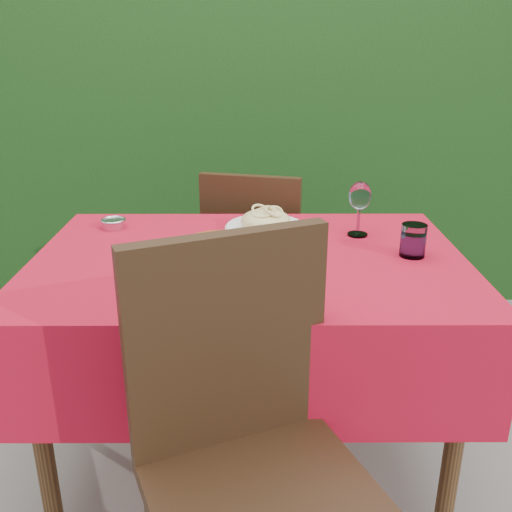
{
  "coord_description": "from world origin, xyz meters",
  "views": [
    {
      "loc": [
        0.01,
        -1.56,
        1.35
      ],
      "look_at": [
        0.02,
        -0.05,
        0.77
      ],
      "focal_mm": 40.0,
      "sensor_mm": 36.0,
      "label": 1
    }
  ],
  "objects_px": {
    "chair_near": "(248,440)",
    "water_glass": "(413,242)",
    "fork": "(157,262)",
    "steel_ramekin": "(114,224)",
    "pasta_plate": "(266,224)",
    "pizza_plate": "(226,255)",
    "wine_glass": "(360,198)",
    "chair_far": "(256,258)"
  },
  "relations": [
    {
      "from": "pasta_plate",
      "to": "wine_glass",
      "type": "xyz_separation_m",
      "value": [
        0.3,
        -0.03,
        0.1
      ]
    },
    {
      "from": "pasta_plate",
      "to": "fork",
      "type": "xyz_separation_m",
      "value": [
        -0.31,
        -0.27,
        -0.02
      ]
    },
    {
      "from": "chair_near",
      "to": "steel_ramekin",
      "type": "xyz_separation_m",
      "value": [
        -0.46,
        0.85,
        0.2
      ]
    },
    {
      "from": "steel_ramekin",
      "to": "water_glass",
      "type": "bearing_deg",
      "value": -15.84
    },
    {
      "from": "chair_near",
      "to": "water_glass",
      "type": "xyz_separation_m",
      "value": [
        0.48,
        0.59,
        0.23
      ]
    },
    {
      "from": "pizza_plate",
      "to": "fork",
      "type": "relative_size",
      "value": 2.05
    },
    {
      "from": "steel_ramekin",
      "to": "pasta_plate",
      "type": "bearing_deg",
      "value": -5.15
    },
    {
      "from": "wine_glass",
      "to": "fork",
      "type": "height_order",
      "value": "wine_glass"
    },
    {
      "from": "pasta_plate",
      "to": "wine_glass",
      "type": "height_order",
      "value": "wine_glass"
    },
    {
      "from": "pasta_plate",
      "to": "water_glass",
      "type": "xyz_separation_m",
      "value": [
        0.42,
        -0.22,
        0.02
      ]
    },
    {
      "from": "fork",
      "to": "steel_ramekin",
      "type": "distance_m",
      "value": 0.38
    },
    {
      "from": "wine_glass",
      "to": "steel_ramekin",
      "type": "bearing_deg",
      "value": 174.45
    },
    {
      "from": "fork",
      "to": "chair_near",
      "type": "bearing_deg",
      "value": -70.84
    },
    {
      "from": "pasta_plate",
      "to": "steel_ramekin",
      "type": "relative_size",
      "value": 3.53
    },
    {
      "from": "chair_far",
      "to": "pasta_plate",
      "type": "bearing_deg",
      "value": 108.01
    },
    {
      "from": "chair_near",
      "to": "steel_ramekin",
      "type": "distance_m",
      "value": 0.99
    },
    {
      "from": "chair_far",
      "to": "wine_glass",
      "type": "bearing_deg",
      "value": 140.05
    },
    {
      "from": "fork",
      "to": "water_glass",
      "type": "bearing_deg",
      "value": -2.87
    },
    {
      "from": "chair_near",
      "to": "chair_far",
      "type": "relative_size",
      "value": 1.14
    },
    {
      "from": "chair_far",
      "to": "pasta_plate",
      "type": "xyz_separation_m",
      "value": [
        0.03,
        -0.41,
        0.28
      ]
    },
    {
      "from": "chair_near",
      "to": "pizza_plate",
      "type": "bearing_deg",
      "value": 74.07
    },
    {
      "from": "chair_far",
      "to": "fork",
      "type": "height_order",
      "value": "chair_far"
    },
    {
      "from": "pizza_plate",
      "to": "steel_ramekin",
      "type": "distance_m",
      "value": 0.52
    },
    {
      "from": "chair_near",
      "to": "water_glass",
      "type": "distance_m",
      "value": 0.79
    },
    {
      "from": "water_glass",
      "to": "wine_glass",
      "type": "relative_size",
      "value": 0.54
    },
    {
      "from": "chair_far",
      "to": "pizza_plate",
      "type": "xyz_separation_m",
      "value": [
        -0.08,
        -0.7,
        0.28
      ]
    },
    {
      "from": "chair_far",
      "to": "pizza_plate",
      "type": "distance_m",
      "value": 0.76
    },
    {
      "from": "pasta_plate",
      "to": "chair_near",
      "type": "bearing_deg",
      "value": -93.6
    },
    {
      "from": "pasta_plate",
      "to": "wine_glass",
      "type": "bearing_deg",
      "value": -6.22
    },
    {
      "from": "pasta_plate",
      "to": "water_glass",
      "type": "relative_size",
      "value": 2.77
    },
    {
      "from": "pizza_plate",
      "to": "wine_glass",
      "type": "relative_size",
      "value": 2.11
    },
    {
      "from": "chair_near",
      "to": "steel_ramekin",
      "type": "bearing_deg",
      "value": 95.15
    },
    {
      "from": "chair_far",
      "to": "steel_ramekin",
      "type": "relative_size",
      "value": 11.44
    },
    {
      "from": "chair_near",
      "to": "fork",
      "type": "xyz_separation_m",
      "value": [
        -0.26,
        0.53,
        0.19
      ]
    },
    {
      "from": "chair_far",
      "to": "steel_ramekin",
      "type": "height_order",
      "value": "chair_far"
    },
    {
      "from": "pasta_plate",
      "to": "steel_ramekin",
      "type": "distance_m",
      "value": 0.51
    },
    {
      "from": "water_glass",
      "to": "steel_ramekin",
      "type": "height_order",
      "value": "water_glass"
    },
    {
      "from": "chair_near",
      "to": "pasta_plate",
      "type": "height_order",
      "value": "chair_near"
    },
    {
      "from": "fork",
      "to": "pizza_plate",
      "type": "bearing_deg",
      "value": -12.09
    },
    {
      "from": "pasta_plate",
      "to": "wine_glass",
      "type": "distance_m",
      "value": 0.31
    },
    {
      "from": "chair_near",
      "to": "chair_far",
      "type": "distance_m",
      "value": 1.22
    },
    {
      "from": "fork",
      "to": "steel_ramekin",
      "type": "xyz_separation_m",
      "value": [
        -0.2,
        0.32,
        0.01
      ]
    }
  ]
}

